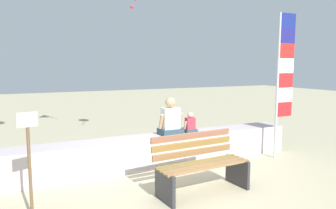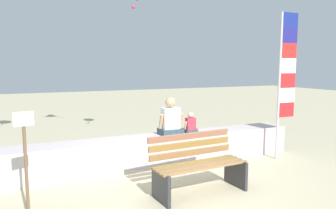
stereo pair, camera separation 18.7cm
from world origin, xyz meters
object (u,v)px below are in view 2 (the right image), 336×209
Objects in this scene: park_bench at (198,166)px; sign_post at (25,157)px; person_child at (191,125)px; person_adult at (170,120)px; flag_banner at (285,73)px.

sign_post reaches higher than park_bench.
sign_post reaches higher than person_child.
person_child is 3.34m from sign_post.
flag_banner is (2.29, -0.63, 0.91)m from person_adult.
flag_banner is at bearing 18.73° from park_bench.
park_bench is 0.50× the size of flag_banner.
sign_post is (-4.89, -0.73, -0.97)m from flag_banner.
person_child is (0.45, 0.00, -0.12)m from person_adult.
person_adult is at bearing 82.01° from park_bench.
person_adult is at bearing 164.59° from flag_banner.
park_bench is at bearing -113.93° from person_child.
person_adult is at bearing -179.95° from person_child.
sign_post reaches higher than person_adult.
person_child reaches higher than park_bench.
person_adult reaches higher than park_bench.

